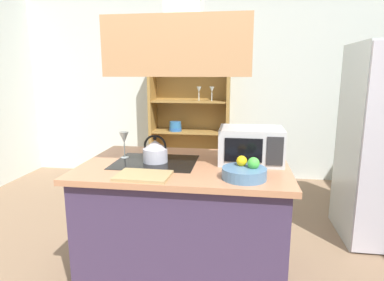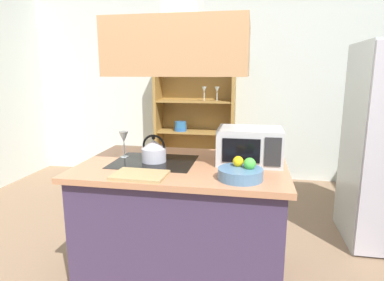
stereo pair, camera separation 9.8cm
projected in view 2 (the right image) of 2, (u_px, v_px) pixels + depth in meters
wall_back at (224, 87)px, 4.84m from camera, size 6.00×0.12×2.70m
kitchen_island at (184, 220)px, 2.49m from camera, size 1.49×0.99×0.90m
range_hood at (183, 34)px, 2.22m from camera, size 0.90×0.70×1.17m
dish_cabinet at (195, 126)px, 4.82m from camera, size 1.14×0.40×1.77m
kettle at (154, 150)px, 2.42m from camera, size 0.18×0.18×0.20m
cutting_board at (140, 175)px, 2.10m from camera, size 0.35×0.25×0.02m
microwave at (250, 146)px, 2.39m from camera, size 0.46×0.35×0.26m
wine_glass_on_counter at (124, 138)px, 2.54m from camera, size 0.08×0.08×0.21m
fruit_bowl at (241, 173)px, 2.03m from camera, size 0.28×0.28×0.14m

